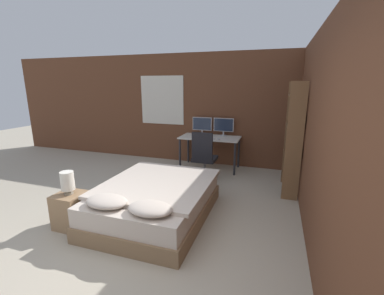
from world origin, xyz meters
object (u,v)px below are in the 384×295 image
at_px(bookshelf, 294,135).
at_px(bedside_lamp, 67,181).
at_px(desk, 210,141).
at_px(monitor_right, 224,126).
at_px(nightstand, 71,210).
at_px(keyboard, 207,139).
at_px(monitor_left, 202,125).
at_px(office_chair, 204,161).
at_px(bed, 155,201).
at_px(computer_mouse, 219,139).

bearing_deg(bookshelf, bedside_lamp, -143.05).
distance_m(desk, monitor_right, 0.49).
bearing_deg(nightstand, monitor_right, 66.76).
distance_m(bedside_lamp, keyboard, 3.13).
relative_size(monitor_left, monitor_right, 1.00).
height_order(monitor_right, keyboard, monitor_right).
relative_size(nightstand, desk, 0.36).
bearing_deg(monitor_right, bookshelf, -38.08).
height_order(desk, bookshelf, bookshelf).
bearing_deg(desk, office_chair, -84.10).
xyz_separation_m(nightstand, monitor_left, (0.92, 3.38, 0.76)).
bearing_deg(bedside_lamp, monitor_left, 74.74).
bearing_deg(monitor_left, bookshelf, -30.03).
xyz_separation_m(monitor_right, bookshelf, (1.49, -1.17, 0.09)).
relative_size(nightstand, monitor_right, 1.03).
relative_size(bed, monitor_right, 4.15).
bearing_deg(monitor_right, nightstand, -113.24).
distance_m(bed, computer_mouse, 2.38).
height_order(nightstand, keyboard, keyboard).
xyz_separation_m(desk, monitor_left, (-0.27, 0.25, 0.33)).
relative_size(desk, monitor_left, 2.90).
bearing_deg(keyboard, bookshelf, -21.10).
xyz_separation_m(bed, monitor_right, (0.45, 2.77, 0.74)).
bearing_deg(bookshelf, monitor_right, 141.92).
xyz_separation_m(monitor_right, office_chair, (-0.18, -1.04, -0.59)).
bearing_deg(monitor_right, keyboard, -118.35).
height_order(keyboard, bookshelf, bookshelf).
relative_size(monitor_right, office_chair, 0.46).
xyz_separation_m(bedside_lamp, bookshelf, (2.95, 2.22, 0.41)).
distance_m(bed, office_chair, 1.75).
relative_size(bedside_lamp, monitor_right, 0.67).
bearing_deg(bed, bookshelf, 39.47).
relative_size(bed, desk, 1.43).
distance_m(bedside_lamp, desk, 3.36).
xyz_separation_m(bed, computer_mouse, (0.45, 2.28, 0.52)).
bearing_deg(computer_mouse, monitor_left, 137.12).
relative_size(office_chair, bookshelf, 0.52).
bearing_deg(monitor_left, desk, -43.01).
height_order(bed, monitor_left, monitor_left).
distance_m(bedside_lamp, office_chair, 2.68).
distance_m(bed, desk, 2.56).
distance_m(bed, keyboard, 2.34).
bearing_deg(desk, bookshelf, -27.68).
height_order(nightstand, computer_mouse, computer_mouse).
distance_m(nightstand, computer_mouse, 3.28).
xyz_separation_m(monitor_left, keyboard, (0.27, -0.49, -0.23)).
xyz_separation_m(monitor_right, computer_mouse, (-0.00, -0.49, -0.22)).
bearing_deg(monitor_left, computer_mouse, -42.88).
bearing_deg(bedside_lamp, bookshelf, 36.95).
height_order(bed, computer_mouse, computer_mouse).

